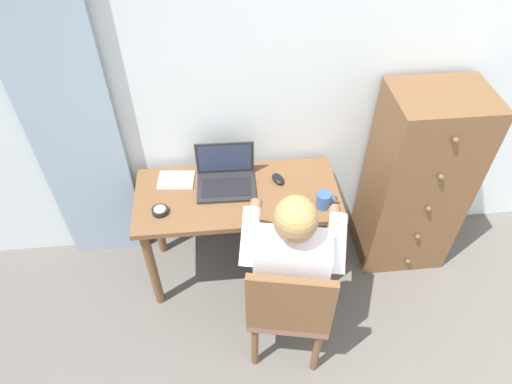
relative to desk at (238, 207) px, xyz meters
The scene contains 11 objects.
wall_back 0.91m from the desk, 31.83° to the left, with size 4.80×0.05×2.50m, color silver.
curtain_panel 1.04m from the desk, 163.34° to the left, with size 0.50×0.03×2.13m, color #8EA3B7.
desk is the anchor object (origin of this frame).
dresser 1.11m from the desk, ahead, with size 0.55×0.45×1.28m.
chair 0.67m from the desk, 70.68° to the right, with size 0.49×0.48×0.89m.
person_seated 0.52m from the desk, 60.55° to the right, with size 0.61×0.64×1.21m.
laptop 0.20m from the desk, 122.86° to the left, with size 0.35×0.26×0.24m.
computer_mouse 0.29m from the desk, 18.00° to the left, with size 0.06×0.10×0.03m, color black.
desk_clock 0.47m from the desk, 165.91° to the right, with size 0.09×0.09×0.03m.
notebook_pad 0.40m from the desk, 158.18° to the left, with size 0.21×0.15×0.01m, color silver.
coffee_mug 0.53m from the desk, 17.32° to the right, with size 0.12×0.08×0.09m.
Camera 1 is at (-0.62, 0.01, 2.58)m, focal length 31.80 mm.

